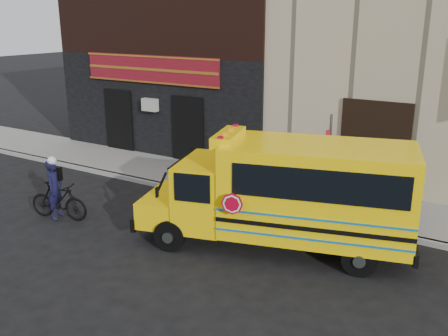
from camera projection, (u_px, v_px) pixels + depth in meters
ground at (171, 228)px, 13.91m from camera, size 120.00×120.00×0.00m
curb at (220, 198)px, 16.01m from camera, size 40.00×0.20×0.15m
sidewalk at (243, 185)px, 17.24m from camera, size 40.00×3.00×0.15m
building at (319, 5)px, 20.68m from camera, size 20.00×10.70×12.00m
school_bus at (290, 192)px, 12.30m from camera, size 7.22×3.89×2.92m
sign_pole at (328, 166)px, 13.55m from camera, size 0.09×0.28×3.18m
bicycle at (59, 201)px, 14.40m from camera, size 1.92×0.94×1.11m
cyclist at (55, 191)px, 14.30m from camera, size 0.61×0.73×1.72m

